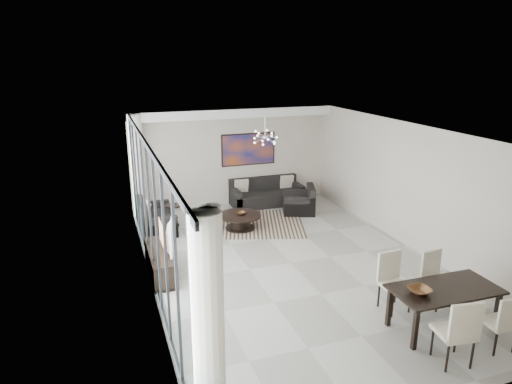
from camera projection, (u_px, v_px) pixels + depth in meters
name	position (u px, v px, depth m)	size (l,w,h in m)	color
room_shell	(312.00, 198.00, 9.71)	(6.00, 9.00, 2.90)	#A8A39B
window_wall	(155.00, 214.00, 8.66)	(0.37, 8.95, 2.90)	white
soffit	(234.00, 113.00, 13.08)	(5.98, 0.40, 0.26)	white
painting	(248.00, 149.00, 13.71)	(1.68, 0.04, 0.98)	#A24716
chandelier	(265.00, 137.00, 11.66)	(0.66, 0.66, 0.71)	silver
rug	(250.00, 224.00, 12.31)	(2.86, 2.20, 0.01)	black
coffee_table	(240.00, 221.00, 11.91)	(1.11, 1.11, 0.39)	black
bowl_coffee	(241.00, 213.00, 11.85)	(0.23, 0.23, 0.07)	brown
sofa_main	(266.00, 196.00, 13.88)	(2.17, 0.89, 0.79)	black
loveseat	(155.00, 220.00, 11.84)	(0.87, 1.54, 0.77)	black
armchair	(300.00, 203.00, 13.15)	(1.14, 1.17, 0.78)	black
side_table	(173.00, 212.00, 12.08)	(0.42, 0.42, 0.58)	black
tv_console	(160.00, 262.00, 9.42)	(0.47, 1.67, 0.52)	black
television	(167.00, 237.00, 9.31)	(0.97, 0.13, 0.56)	gray
dining_table	(445.00, 293.00, 7.42)	(1.79, 0.92, 0.74)	black
dining_chair_sw	(459.00, 329.00, 6.49)	(0.57, 0.57, 1.09)	beige
dining_chair_se	(504.00, 320.00, 6.86)	(0.47, 0.47, 0.95)	beige
dining_chair_nw	(392.00, 277.00, 8.08)	(0.51, 0.51, 1.04)	beige
dining_chair_ne	(434.00, 274.00, 8.23)	(0.52, 0.52, 1.00)	beige
bowl_dining	(420.00, 291.00, 7.23)	(0.35, 0.35, 0.09)	brown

